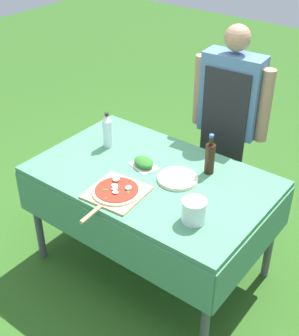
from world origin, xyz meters
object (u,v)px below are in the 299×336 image
object	(u,v)px
prep_table	(152,186)
plate_stack	(178,179)
mixing_tub	(194,211)
water_bottle	(107,131)
person_cook	(229,114)
pizza_on_peel	(116,192)
oil_bottle	(210,158)
herb_container	(144,163)

from	to	relation	value
prep_table	plate_stack	world-z (taller)	plate_stack
mixing_tub	plate_stack	bearing A→B (deg)	137.14
water_bottle	person_cook	bearing A→B (deg)	52.00
pizza_on_peel	mixing_tub	distance (m)	0.49
water_bottle	mixing_tub	distance (m)	0.94
oil_bottle	herb_container	bearing A→B (deg)	-151.95
mixing_tub	plate_stack	size ratio (longest dim) A/B	0.54
person_cook	water_bottle	bearing A→B (deg)	47.73
oil_bottle	mixing_tub	xyz separation A→B (m)	(0.18, -0.45, -0.04)
person_cook	oil_bottle	size ratio (longest dim) A/B	5.74
mixing_tub	person_cook	bearing A→B (deg)	109.51
prep_table	person_cook	size ratio (longest dim) A/B	0.97
pizza_on_peel	oil_bottle	distance (m)	0.61
person_cook	pizza_on_peel	bearing A→B (deg)	78.69
plate_stack	pizza_on_peel	bearing A→B (deg)	-121.07
herb_container	plate_stack	xyz separation A→B (m)	(0.25, 0.01, -0.02)
pizza_on_peel	water_bottle	size ratio (longest dim) A/B	1.99
person_cook	oil_bottle	distance (m)	0.57
oil_bottle	water_bottle	xyz separation A→B (m)	(-0.70, -0.14, 0.01)
herb_container	plate_stack	distance (m)	0.25
pizza_on_peel	plate_stack	distance (m)	0.39
prep_table	water_bottle	bearing A→B (deg)	167.55
prep_table	herb_container	bearing A→B (deg)	156.06
person_cook	plate_stack	bearing A→B (deg)	91.14
prep_table	plate_stack	bearing A→B (deg)	16.54
mixing_tub	oil_bottle	bearing A→B (deg)	111.61
person_cook	plate_stack	distance (m)	0.74
person_cook	herb_container	xyz separation A→B (m)	(-0.18, -0.74, -0.10)
oil_bottle	plate_stack	xyz separation A→B (m)	(-0.10, -0.19, -0.09)
person_cook	prep_table	bearing A→B (deg)	79.06
person_cook	mixing_tub	size ratio (longest dim) A/B	11.38
herb_container	mixing_tub	bearing A→B (deg)	-25.54
mixing_tub	water_bottle	bearing A→B (deg)	160.55
prep_table	mixing_tub	distance (m)	0.51
water_bottle	mixing_tub	size ratio (longest dim) A/B	1.85
water_bottle	mixing_tub	xyz separation A→B (m)	(0.88, -0.31, -0.05)
pizza_on_peel	herb_container	distance (m)	0.33
prep_table	oil_bottle	bearing A→B (deg)	41.29
person_cook	herb_container	bearing A→B (deg)	71.65
herb_container	plate_stack	size ratio (longest dim) A/B	0.82
oil_bottle	prep_table	bearing A→B (deg)	-138.71
plate_stack	oil_bottle	bearing A→B (deg)	60.44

